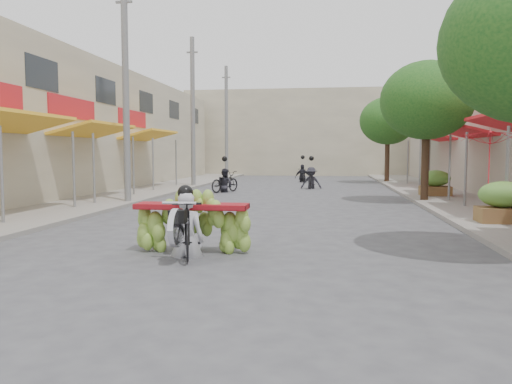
% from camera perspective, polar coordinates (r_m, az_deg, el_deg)
% --- Properties ---
extents(ground, '(120.00, 120.00, 0.00)m').
position_cam_1_polar(ground, '(5.88, -10.50, -14.25)').
color(ground, '#505055').
rests_on(ground, ground).
extents(sidewalk_left, '(4.00, 60.00, 0.12)m').
position_cam_1_polar(sidewalk_left, '(22.17, -15.26, -0.33)').
color(sidewalk_left, gray).
rests_on(sidewalk_left, ground).
extents(sidewalk_right, '(4.00, 60.00, 0.12)m').
position_cam_1_polar(sidewalk_right, '(21.00, 22.46, -0.78)').
color(sidewalk_right, gray).
rests_on(sidewalk_right, ground).
extents(far_building, '(20.00, 6.00, 7.00)m').
position_cam_1_polar(far_building, '(43.33, 5.81, 6.66)').
color(far_building, '#B7AC91').
rests_on(far_building, ground).
extents(utility_pole_mid, '(0.60, 0.24, 8.00)m').
position_cam_1_polar(utility_pole_mid, '(18.83, -14.66, 10.93)').
color(utility_pole_mid, slate).
rests_on(utility_pole_mid, ground).
extents(utility_pole_far, '(0.60, 0.24, 8.00)m').
position_cam_1_polar(utility_pole_far, '(27.32, -7.24, 9.01)').
color(utility_pole_far, slate).
rests_on(utility_pole_far, ground).
extents(utility_pole_back, '(0.60, 0.24, 8.00)m').
position_cam_1_polar(utility_pole_back, '(36.06, -3.41, 7.95)').
color(utility_pole_back, slate).
rests_on(utility_pole_back, ground).
extents(street_tree_mid, '(3.40, 3.40, 5.25)m').
position_cam_1_polar(street_tree_mid, '(19.69, 18.94, 9.84)').
color(street_tree_mid, '#3A2719').
rests_on(street_tree_mid, ground).
extents(street_tree_far, '(3.40, 3.40, 5.25)m').
position_cam_1_polar(street_tree_far, '(31.53, 14.84, 7.85)').
color(street_tree_far, '#3A2719').
rests_on(street_tree_far, ground).
extents(produce_crate_mid, '(1.20, 0.88, 1.16)m').
position_cam_1_polar(produce_crate_mid, '(14.02, 26.40, -0.72)').
color(produce_crate_mid, brown).
rests_on(produce_crate_mid, ground).
extents(produce_crate_far, '(1.20, 0.88, 1.16)m').
position_cam_1_polar(produce_crate_far, '(21.75, 19.82, 1.19)').
color(produce_crate_far, brown).
rests_on(produce_crate_far, ground).
extents(banana_motorbike, '(2.20, 1.93, 2.21)m').
position_cam_1_polar(banana_motorbike, '(9.22, -7.72, -2.71)').
color(banana_motorbike, black).
rests_on(banana_motorbike, ground).
extents(market_umbrella, '(2.47, 2.47, 1.83)m').
position_cam_1_polar(market_umbrella, '(14.09, 25.23, 6.67)').
color(market_umbrella, red).
rests_on(market_umbrella, ground).
extents(pedestrian, '(1.00, 0.86, 1.75)m').
position_cam_1_polar(pedestrian, '(22.40, 19.45, 2.01)').
color(pedestrian, silver).
rests_on(pedestrian, ground).
extents(bg_motorbike_a, '(1.40, 1.88, 1.95)m').
position_cam_1_polar(bg_motorbike_a, '(23.65, -3.60, 1.73)').
color(bg_motorbike_a, black).
rests_on(bg_motorbike_a, ground).
extents(bg_motorbike_b, '(1.07, 1.67, 1.95)m').
position_cam_1_polar(bg_motorbike_b, '(26.03, 6.33, 2.25)').
color(bg_motorbike_b, black).
rests_on(bg_motorbike_b, ground).
extents(bg_motorbike_c, '(1.02, 1.53, 1.95)m').
position_cam_1_polar(bg_motorbike_c, '(31.82, 5.35, 2.62)').
color(bg_motorbike_c, black).
rests_on(bg_motorbike_c, ground).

